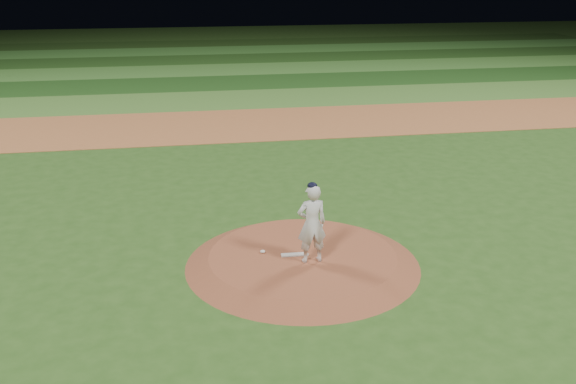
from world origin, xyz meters
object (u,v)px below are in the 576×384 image
at_px(pitcher_on_mound, 312,223).
at_px(pitchers_mound, 303,259).
at_px(pitching_rubber, 295,255).
at_px(rosin_bag, 263,251).

bearing_deg(pitcher_on_mound, pitchers_mound, 108.35).
bearing_deg(pitcher_on_mound, pitching_rubber, 130.09).
xyz_separation_m(pitching_rubber, pitcher_on_mound, (0.32, -0.38, 0.92)).
relative_size(pitchers_mound, pitching_rubber, 8.65).
height_order(pitchers_mound, pitcher_on_mound, pitcher_on_mound).
height_order(pitching_rubber, rosin_bag, rosin_bag).
bearing_deg(pitching_rubber, pitcher_on_mound, -48.31).
bearing_deg(rosin_bag, pitcher_on_mound, -31.38).
bearing_deg(rosin_bag, pitchers_mound, -15.18).
bearing_deg(pitching_rubber, pitchers_mound, 4.62).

